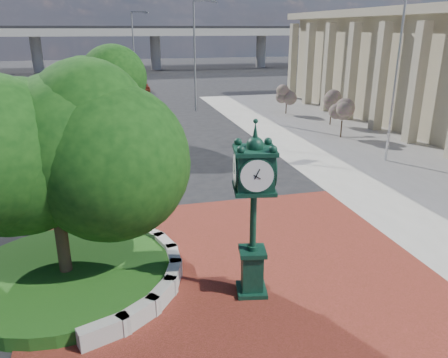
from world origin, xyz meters
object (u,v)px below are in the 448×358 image
parked_car (141,86)px  flagpole_b (399,57)px  street_lamp_near (197,48)px  post_clock (254,205)px  street_lamp_far (135,47)px

parked_car → flagpole_b: size_ratio=0.37×
street_lamp_near → post_clock: bearing=-98.2°
street_lamp_near → street_lamp_far: bearing=111.2°
parked_car → street_lamp_near: (4.15, -14.12, 4.82)m
post_clock → parked_car: size_ratio=1.20×
post_clock → street_lamp_near: street_lamp_near is taller
post_clock → flagpole_b: bearing=42.9°
parked_car → post_clock: bearing=-96.1°
street_lamp_near → street_lamp_far: 12.83m
parked_car → street_lamp_near: size_ratio=0.44×
parked_car → flagpole_b: flagpole_b is taller
flagpole_b → street_lamp_far: size_ratio=1.26×
parked_car → street_lamp_far: size_ratio=0.46×
flagpole_b → street_lamp_near: flagpole_b is taller
street_lamp_near → street_lamp_far: size_ratio=1.06×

